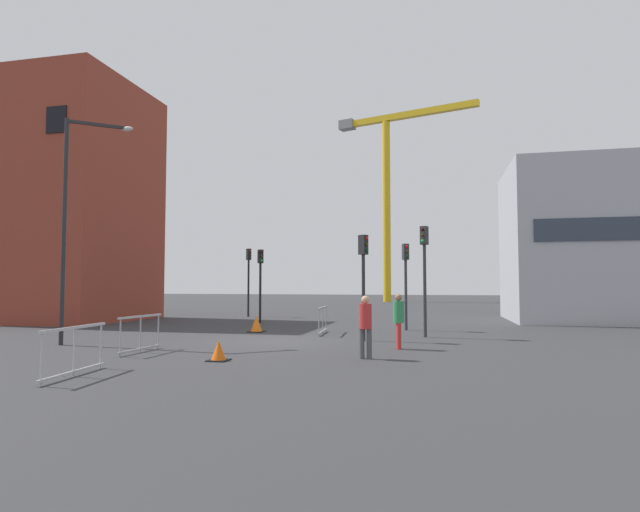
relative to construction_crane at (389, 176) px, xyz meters
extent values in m
plane|color=#333335|center=(-0.57, -41.09, -14.47)|extent=(160.00, 160.00, 0.00)
cube|color=brown|center=(-14.99, -33.97, -7.96)|extent=(7.81, 7.47, 13.03)
cube|color=black|center=(-12.64, -37.73, -4.61)|extent=(1.10, 0.06, 1.30)
cube|color=#A8AAB2|center=(13.46, -28.42, -10.27)|extent=(9.04, 7.35, 8.40)
cube|color=#2D3847|center=(13.46, -32.14, -9.88)|extent=(7.59, 0.08, 1.10)
cylinder|color=gold|center=(-0.33, 0.10, -4.04)|extent=(0.90, 0.90, 20.87)
cube|color=gold|center=(2.30, -0.68, 6.79)|extent=(15.22, 5.13, 0.70)
cube|color=slate|center=(-5.13, 1.52, 6.79)|extent=(2.07, 1.66, 1.10)
cylinder|color=#232326|center=(-7.04, -43.79, -10.69)|extent=(0.14, 0.14, 7.56)
cube|color=#232326|center=(-6.29, -43.21, -7.01)|extent=(1.56, 1.24, 0.10)
ellipsoid|color=silver|center=(-5.54, -42.63, -7.03)|extent=(0.44, 0.24, 0.16)
cylinder|color=black|center=(-6.25, -28.67, -12.73)|extent=(0.12, 0.12, 3.49)
cube|color=black|center=(-6.25, -28.67, -10.64)|extent=(0.37, 0.37, 0.70)
sphere|color=red|center=(-6.14, -28.80, -10.42)|extent=(0.11, 0.11, 0.11)
sphere|color=#3C2905|center=(-6.14, -28.80, -10.64)|extent=(0.11, 0.11, 0.11)
sphere|color=#07330F|center=(-6.14, -28.80, -10.86)|extent=(0.11, 0.11, 0.11)
cylinder|color=#2D2D30|center=(3.71, -35.85, -12.95)|extent=(0.12, 0.12, 3.06)
cube|color=#2D2D30|center=(3.71, -35.85, -11.07)|extent=(0.33, 0.35, 0.70)
sphere|color=red|center=(3.78, -36.01, -10.85)|extent=(0.11, 0.11, 0.11)
sphere|color=#3C2905|center=(3.78, -36.01, -11.07)|extent=(0.11, 0.11, 0.11)
sphere|color=#07330F|center=(3.78, -36.01, -11.29)|extent=(0.11, 0.11, 0.11)
cylinder|color=#232326|center=(2.47, -40.34, -12.95)|extent=(0.12, 0.12, 3.04)
cube|color=#232326|center=(2.47, -40.34, -11.08)|extent=(0.37, 0.35, 0.70)
sphere|color=red|center=(2.62, -40.44, -10.86)|extent=(0.11, 0.11, 0.11)
sphere|color=#3C2905|center=(2.62, -40.44, -11.08)|extent=(0.11, 0.11, 0.11)
sphere|color=#07330F|center=(2.62, -40.44, -11.30)|extent=(0.11, 0.11, 0.11)
cylinder|color=black|center=(-3.83, -33.38, -12.94)|extent=(0.12, 0.12, 3.08)
cube|color=black|center=(-3.83, -33.38, -11.05)|extent=(0.36, 0.37, 0.70)
sphere|color=#390605|center=(-3.73, -33.52, -10.83)|extent=(0.11, 0.11, 0.11)
sphere|color=#3C2905|center=(-3.73, -33.52, -11.05)|extent=(0.11, 0.11, 0.11)
sphere|color=green|center=(-3.73, -33.52, -11.27)|extent=(0.11, 0.11, 0.11)
cylinder|color=#2D2D30|center=(4.57, -38.67, -12.73)|extent=(0.12, 0.12, 3.49)
cube|color=#2D2D30|center=(4.57, -38.67, -10.64)|extent=(0.33, 0.35, 0.70)
sphere|color=#390605|center=(4.51, -38.83, -10.42)|extent=(0.11, 0.11, 0.11)
sphere|color=#3C2905|center=(4.51, -38.83, -10.64)|extent=(0.11, 0.11, 0.11)
sphere|color=green|center=(4.51, -38.83, -10.86)|extent=(0.11, 0.11, 0.11)
cylinder|color=#4C4C51|center=(3.21, -44.67, -14.07)|extent=(0.14, 0.14, 0.80)
cylinder|color=#4C4C51|center=(3.01, -44.67, -14.07)|extent=(0.14, 0.14, 0.80)
cylinder|color=red|center=(3.11, -44.67, -13.34)|extent=(0.34, 0.34, 0.67)
sphere|color=tan|center=(3.11, -44.67, -12.90)|extent=(0.22, 0.22, 0.22)
cylinder|color=red|center=(3.82, -42.31, -14.07)|extent=(0.14, 0.14, 0.80)
cylinder|color=red|center=(3.85, -42.51, -14.07)|extent=(0.14, 0.14, 0.80)
cylinder|color=#2D844C|center=(3.84, -42.41, -13.34)|extent=(0.34, 0.34, 0.67)
sphere|color=#8C6647|center=(3.84, -42.41, -12.89)|extent=(0.22, 0.22, 0.22)
cube|color=#9EA0A5|center=(-3.47, -44.86, -13.42)|extent=(0.15, 2.04, 0.06)
cube|color=#9EA0A5|center=(-3.47, -44.86, -14.37)|extent=(0.15, 2.04, 0.06)
cylinder|color=#9EA0A5|center=(-3.51, -45.78, -13.95)|extent=(0.04, 0.04, 1.05)
cylinder|color=#9EA0A5|center=(-3.47, -44.86, -13.95)|extent=(0.04, 0.04, 1.05)
cylinder|color=#9EA0A5|center=(-3.43, -43.95, -13.95)|extent=(0.04, 0.04, 1.05)
cube|color=gray|center=(0.54, -38.31, -13.42)|extent=(0.23, 2.24, 0.06)
cube|color=gray|center=(0.54, -38.31, -14.37)|extent=(0.23, 2.24, 0.06)
cylinder|color=gray|center=(0.61, -39.31, -13.95)|extent=(0.04, 0.04, 1.05)
cylinder|color=gray|center=(0.54, -38.31, -13.95)|extent=(0.04, 0.04, 1.05)
cylinder|color=gray|center=(0.46, -37.30, -13.95)|extent=(0.04, 0.04, 1.05)
cube|color=#B2B5BA|center=(-2.69, -48.65, -13.42)|extent=(0.28, 2.32, 0.06)
cube|color=#B2B5BA|center=(-2.69, -48.65, -14.37)|extent=(0.28, 2.32, 0.06)
cylinder|color=#B2B5BA|center=(-2.59, -49.69, -13.95)|extent=(0.04, 0.04, 1.05)
cylinder|color=#B2B5BA|center=(-2.69, -48.65, -13.95)|extent=(0.04, 0.04, 1.05)
cylinder|color=#B2B5BA|center=(-2.78, -47.61, -13.95)|extent=(0.04, 0.04, 1.05)
cube|color=black|center=(-0.58, -45.84, -14.46)|extent=(0.52, 0.52, 0.03)
cone|color=#E55B0F|center=(-0.58, -45.84, -14.21)|extent=(0.40, 0.40, 0.53)
cube|color=black|center=(-2.36, -38.01, -14.46)|extent=(0.67, 0.67, 0.03)
cone|color=orange|center=(-2.36, -38.01, -14.14)|extent=(0.51, 0.51, 0.67)
camera|label=1|loc=(4.92, -58.26, -12.49)|focal=28.52mm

